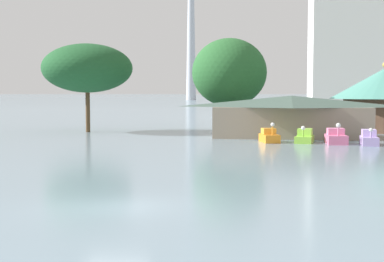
# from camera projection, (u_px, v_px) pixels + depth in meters

# --- Properties ---
(ground_plane) EXTENTS (2000.00, 2000.00, 0.00)m
(ground_plane) POSITION_uv_depth(u_px,v_px,m) (114.00, 207.00, 21.54)
(ground_plane) COLOR gray
(pedal_boat_orange) EXTENTS (1.95, 2.78, 1.78)m
(pedal_boat_orange) POSITION_uv_depth(u_px,v_px,m) (269.00, 136.00, 49.25)
(pedal_boat_orange) COLOR orange
(pedal_boat_orange) RESTS_ON ground
(pedal_boat_lime) EXTENTS (1.86, 3.04, 1.53)m
(pedal_boat_lime) POSITION_uv_depth(u_px,v_px,m) (305.00, 137.00, 48.93)
(pedal_boat_lime) COLOR #8CCC3F
(pedal_boat_lime) RESTS_ON ground
(pedal_boat_pink) EXTENTS (1.75, 2.91, 1.84)m
(pedal_boat_pink) POSITION_uv_depth(u_px,v_px,m) (336.00, 137.00, 47.82)
(pedal_boat_pink) COLOR pink
(pedal_boat_pink) RESTS_ON ground
(pedal_boat_lavender) EXTENTS (1.46, 2.92, 1.49)m
(pedal_boat_lavender) POSITION_uv_depth(u_px,v_px,m) (369.00, 139.00, 46.81)
(pedal_boat_lavender) COLOR #B299D8
(pedal_boat_lavender) RESTS_ON ground
(boathouse) EXTENTS (15.96, 7.21, 4.06)m
(boathouse) POSITION_uv_depth(u_px,v_px,m) (291.00, 116.00, 54.62)
(boathouse) COLOR gray
(boathouse) RESTS_ON ground
(shoreline_tree_tall_left) EXTENTS (9.90, 9.90, 9.68)m
(shoreline_tree_tall_left) POSITION_uv_depth(u_px,v_px,m) (87.00, 68.00, 61.37)
(shoreline_tree_tall_left) COLOR brown
(shoreline_tree_tall_left) RESTS_ON ground
(shoreline_tree_mid) EXTENTS (8.45, 8.45, 10.47)m
(shoreline_tree_mid) POSITION_uv_depth(u_px,v_px,m) (229.00, 72.00, 63.39)
(shoreline_tree_mid) COLOR brown
(shoreline_tree_mid) RESTS_ON ground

